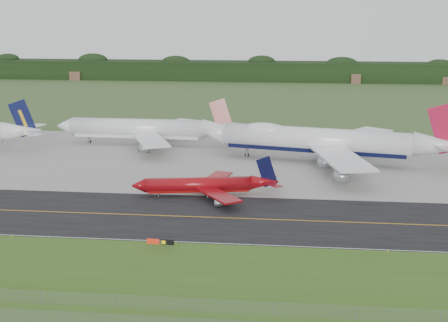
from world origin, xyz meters
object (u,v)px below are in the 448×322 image
(jet_red_737, at_px, (207,185))
(taxiway_sign, at_px, (160,242))
(jet_ba_747, at_px, (325,141))
(jet_star_tail, at_px, (147,129))

(jet_red_737, distance_m, taxiway_sign, 35.95)
(jet_ba_747, height_order, jet_red_737, jet_ba_747)
(jet_star_tail, bearing_deg, jet_ba_747, -18.03)
(jet_red_737, bearing_deg, jet_star_tail, 116.40)
(taxiway_sign, bearing_deg, jet_ba_747, 64.83)
(jet_red_737, bearing_deg, taxiway_sign, -96.61)
(jet_ba_747, distance_m, jet_red_737, 48.43)
(jet_ba_747, height_order, jet_star_tail, jet_ba_747)
(jet_red_737, bearing_deg, jet_ba_747, 51.13)
(jet_ba_747, bearing_deg, taxiway_sign, -115.17)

